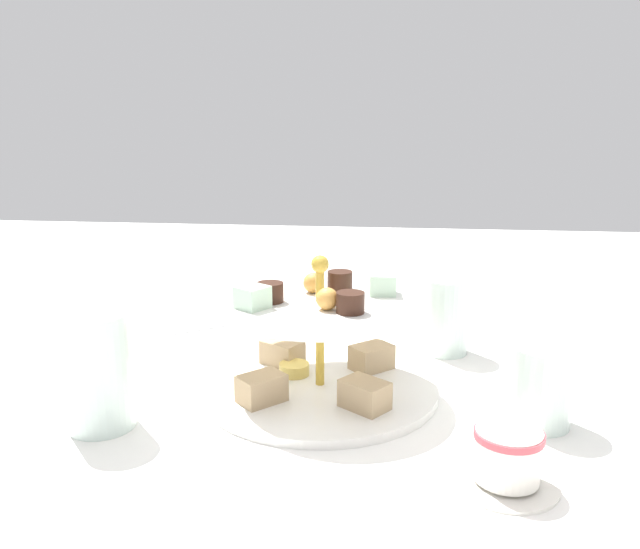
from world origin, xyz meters
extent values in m
plane|color=white|center=(0.00, 0.00, 0.00)|extent=(2.40, 2.40, 0.00)
cylinder|color=white|center=(0.00, 0.00, 0.01)|extent=(0.27, 0.27, 0.01)
cylinder|color=white|center=(0.00, 0.00, 0.10)|extent=(0.22, 0.22, 0.01)
cylinder|color=gold|center=(0.00, 0.00, 0.08)|extent=(0.01, 0.01, 0.15)
sphere|color=gold|center=(0.00, 0.00, 0.15)|extent=(0.02, 0.02, 0.02)
cube|color=tan|center=(-0.06, -0.05, 0.03)|extent=(0.06, 0.06, 0.03)
cube|color=tan|center=(0.05, -0.06, 0.03)|extent=(0.06, 0.05, 0.03)
cube|color=tan|center=(0.06, 0.05, 0.03)|extent=(0.06, 0.06, 0.03)
cube|color=tan|center=(-0.05, 0.06, 0.03)|extent=(0.06, 0.06, 0.03)
cylinder|color=#E5C660|center=(0.03, -0.02, 0.02)|extent=(0.04, 0.04, 0.01)
cylinder|color=#381E14|center=(0.05, 0.01, 0.12)|extent=(0.03, 0.03, 0.02)
cylinder|color=#381E14|center=(-0.04, 0.04, 0.12)|extent=(0.03, 0.03, 0.02)
cylinder|color=#381E14|center=(-0.02, -0.05, 0.12)|extent=(0.03, 0.03, 0.02)
cube|color=silver|center=(0.07, 0.04, 0.12)|extent=(0.04, 0.04, 0.02)
cube|color=silver|center=(-0.07, -0.04, 0.12)|extent=(0.03, 0.03, 0.02)
sphere|color=gold|center=(-0.01, 0.03, 0.12)|extent=(0.02, 0.02, 0.02)
sphere|color=gold|center=(0.01, -0.03, 0.12)|extent=(0.02, 0.02, 0.02)
cylinder|color=silver|center=(0.21, 0.11, 0.06)|extent=(0.07, 0.07, 0.12)
cylinder|color=silver|center=(-0.23, 0.05, 0.04)|extent=(0.06, 0.06, 0.08)
cylinder|color=white|center=(-0.18, 0.17, 0.00)|extent=(0.09, 0.09, 0.01)
cylinder|color=white|center=(-0.18, 0.17, 0.03)|extent=(0.06, 0.06, 0.04)
cylinder|color=#D14C56|center=(-0.18, 0.17, 0.05)|extent=(0.06, 0.06, 0.01)
cube|color=silver|center=(0.18, -0.23, 0.00)|extent=(0.14, 0.11, 0.00)
cylinder|color=silver|center=(-0.15, -0.15, 0.05)|extent=(0.06, 0.06, 0.10)
camera|label=1|loc=(-0.08, 0.68, 0.30)|focal=35.64mm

